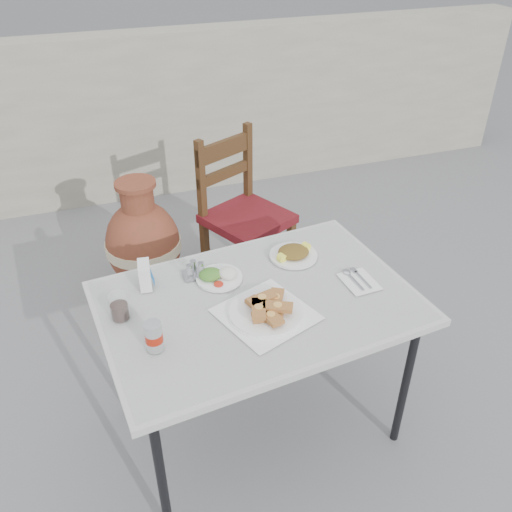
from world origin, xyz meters
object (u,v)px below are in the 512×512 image
object	(u,v)px
cafe_table	(258,310)
terracotta_urn	(144,245)
condiment_caddy	(195,271)
salad_rice_plate	(219,275)
napkin_holder	(145,275)
salad_chopped_plate	(293,253)
soda_can	(154,336)
chair	(243,214)
cola_glass	(119,308)
pide_plate	(266,308)

from	to	relation	value
cafe_table	terracotta_urn	size ratio (longest dim) A/B	1.69
terracotta_urn	condiment_caddy	bearing A→B (deg)	-83.28
salad_rice_plate	napkin_holder	size ratio (longest dim) A/B	1.75
salad_rice_plate	napkin_holder	xyz separation A→B (m)	(-0.28, 0.05, 0.04)
salad_chopped_plate	napkin_holder	world-z (taller)	napkin_holder
soda_can	terracotta_urn	size ratio (longest dim) A/B	0.15
cafe_table	chair	world-z (taller)	chair
cola_glass	terracotta_urn	xyz separation A→B (m)	(0.21, 1.05, -0.42)
terracotta_urn	salad_rice_plate	bearing A→B (deg)	-78.64
salad_rice_plate	terracotta_urn	world-z (taller)	salad_rice_plate
cola_glass	napkin_holder	size ratio (longest dim) A/B	0.95
cola_glass	chair	distance (m)	1.28
soda_can	terracotta_urn	distance (m)	1.32
salad_rice_plate	salad_chopped_plate	world-z (taller)	salad_rice_plate
salad_rice_plate	chair	size ratio (longest dim) A/B	0.20
condiment_caddy	terracotta_urn	size ratio (longest dim) A/B	0.13
pide_plate	soda_can	xyz separation A→B (m)	(-0.41, -0.04, 0.03)
salad_chopped_plate	terracotta_urn	world-z (taller)	salad_chopped_plate
condiment_caddy	pide_plate	bearing A→B (deg)	-59.75
pide_plate	salad_chopped_plate	bearing A→B (deg)	52.78
pide_plate	soda_can	size ratio (longest dim) A/B	3.60
napkin_holder	terracotta_urn	size ratio (longest dim) A/B	0.14
soda_can	condiment_caddy	xyz separation A→B (m)	(0.23, 0.36, -0.03)
terracotta_urn	chair	bearing A→B (deg)	-7.38
soda_can	napkin_holder	xyz separation A→B (m)	(0.03, 0.36, -0.00)
cafe_table	pide_plate	bearing A→B (deg)	-91.52
salad_rice_plate	condiment_caddy	xyz separation A→B (m)	(-0.08, 0.05, 0.01)
chair	terracotta_urn	xyz separation A→B (m)	(-0.56, 0.07, -0.14)
pide_plate	soda_can	world-z (taller)	soda_can
chair	terracotta_urn	size ratio (longest dim) A/B	1.26
napkin_holder	chair	size ratio (longest dim) A/B	0.11
salad_chopped_plate	napkin_holder	xyz separation A→B (m)	(-0.62, -0.00, 0.04)
cola_glass	chair	world-z (taller)	chair
pide_plate	cola_glass	size ratio (longest dim) A/B	3.88
salad_rice_plate	terracotta_urn	xyz separation A→B (m)	(-0.19, 0.94, -0.39)
pide_plate	chair	world-z (taller)	chair
salad_rice_plate	chair	world-z (taller)	chair
cafe_table	pide_plate	size ratio (longest dim) A/B	3.18
cafe_table	condiment_caddy	size ratio (longest dim) A/B	13.37
pide_plate	salad_chopped_plate	distance (m)	0.40
salad_chopped_plate	soda_can	xyz separation A→B (m)	(-0.65, -0.36, 0.04)
salad_chopped_plate	terracotta_urn	xyz separation A→B (m)	(-0.53, 0.89, -0.39)
cafe_table	condiment_caddy	xyz separation A→B (m)	(-0.19, 0.23, 0.07)
salad_chopped_plate	pide_plate	bearing A→B (deg)	-127.22
salad_chopped_plate	terracotta_urn	size ratio (longest dim) A/B	0.27
pide_plate	napkin_holder	size ratio (longest dim) A/B	3.69
pide_plate	salad_rice_plate	xyz separation A→B (m)	(-0.10, 0.27, -0.01)
salad_rice_plate	cafe_table	bearing A→B (deg)	-59.06
napkin_holder	chair	world-z (taller)	chair
soda_can	chair	world-z (taller)	chair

